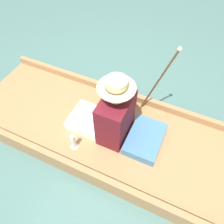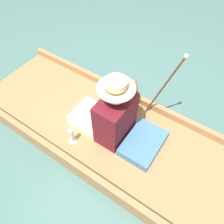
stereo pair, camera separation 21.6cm
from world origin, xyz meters
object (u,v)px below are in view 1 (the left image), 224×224
seated_person (110,115)px  teddy_bear (125,94)px  wine_glass (73,141)px  walking_cane (161,77)px

seated_person → teddy_bear: seated_person is taller
teddy_bear → wine_glass: 0.80m
teddy_bear → wine_glass: bearing=161.4°
walking_cane → wine_glass: bearing=143.8°
teddy_bear → walking_cane: size_ratio=0.44×
seated_person → walking_cane: size_ratio=0.86×
seated_person → walking_cane: bearing=-41.8°
teddy_bear → walking_cane: bearing=-78.8°
seated_person → teddy_bear: bearing=-5.5°
walking_cane → seated_person: bearing=144.7°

